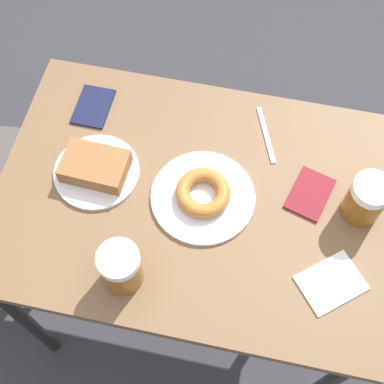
{
  "coord_description": "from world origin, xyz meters",
  "views": [
    {
      "loc": [
        -0.57,
        -0.12,
        1.92
      ],
      "look_at": [
        0.0,
        0.0,
        0.8
      ],
      "focal_mm": 50.0,
      "sensor_mm": 36.0,
      "label": 1
    }
  ],
  "objects_px": {
    "plate_with_cake": "(96,168)",
    "passport_far_edge": "(310,194)",
    "plate_with_donut": "(203,194)",
    "beer_mug_left": "(366,199)",
    "beer_mug_center": "(121,267)",
    "fork": "(266,135)",
    "passport_near_edge": "(93,107)",
    "napkin_folded": "(331,283)"
  },
  "relations": [
    {
      "from": "plate_with_cake",
      "to": "passport_near_edge",
      "type": "bearing_deg",
      "value": 19.37
    },
    {
      "from": "plate_with_donut",
      "to": "passport_near_edge",
      "type": "bearing_deg",
      "value": 59.24
    },
    {
      "from": "napkin_folded",
      "to": "passport_far_edge",
      "type": "relative_size",
      "value": 1.18
    },
    {
      "from": "napkin_folded",
      "to": "beer_mug_left",
      "type": "bearing_deg",
      "value": -14.18
    },
    {
      "from": "beer_mug_left",
      "to": "passport_far_edge",
      "type": "relative_size",
      "value": 0.84
    },
    {
      "from": "beer_mug_center",
      "to": "fork",
      "type": "bearing_deg",
      "value": -30.19
    },
    {
      "from": "beer_mug_left",
      "to": "passport_near_edge",
      "type": "distance_m",
      "value": 0.72
    },
    {
      "from": "beer_mug_center",
      "to": "napkin_folded",
      "type": "distance_m",
      "value": 0.46
    },
    {
      "from": "fork",
      "to": "plate_with_cake",
      "type": "bearing_deg",
      "value": 116.6
    },
    {
      "from": "beer_mug_left",
      "to": "passport_far_edge",
      "type": "xyz_separation_m",
      "value": [
        0.02,
        0.12,
        -0.06
      ]
    },
    {
      "from": "beer_mug_left",
      "to": "fork",
      "type": "xyz_separation_m",
      "value": [
        0.17,
        0.25,
        -0.06
      ]
    },
    {
      "from": "plate_with_cake",
      "to": "napkin_folded",
      "type": "relative_size",
      "value": 1.23
    },
    {
      "from": "beer_mug_center",
      "to": "passport_near_edge",
      "type": "xyz_separation_m",
      "value": [
        0.43,
        0.2,
        -0.06
      ]
    },
    {
      "from": "beer_mug_left",
      "to": "napkin_folded",
      "type": "relative_size",
      "value": 0.71
    },
    {
      "from": "plate_with_donut",
      "to": "beer_mug_center",
      "type": "distance_m",
      "value": 0.27
    },
    {
      "from": "beer_mug_center",
      "to": "passport_far_edge",
      "type": "bearing_deg",
      "value": -52.72
    },
    {
      "from": "beer_mug_left",
      "to": "plate_with_donut",
      "type": "bearing_deg",
      "value": 96.34
    },
    {
      "from": "plate_with_cake",
      "to": "passport_far_edge",
      "type": "xyz_separation_m",
      "value": [
        0.05,
        -0.52,
        -0.02
      ]
    },
    {
      "from": "beer_mug_center",
      "to": "passport_far_edge",
      "type": "xyz_separation_m",
      "value": [
        0.29,
        -0.38,
        -0.06
      ]
    },
    {
      "from": "plate_with_cake",
      "to": "plate_with_donut",
      "type": "bearing_deg",
      "value": -92.41
    },
    {
      "from": "plate_with_cake",
      "to": "beer_mug_center",
      "type": "xyz_separation_m",
      "value": [
        -0.24,
        -0.14,
        0.04
      ]
    },
    {
      "from": "fork",
      "to": "passport_near_edge",
      "type": "relative_size",
      "value": 1.29
    },
    {
      "from": "beer_mug_left",
      "to": "napkin_folded",
      "type": "height_order",
      "value": "beer_mug_left"
    },
    {
      "from": "beer_mug_left",
      "to": "passport_far_edge",
      "type": "bearing_deg",
      "value": 80.82
    },
    {
      "from": "napkin_folded",
      "to": "passport_far_edge",
      "type": "height_order",
      "value": "passport_far_edge"
    },
    {
      "from": "plate_with_cake",
      "to": "napkin_folded",
      "type": "height_order",
      "value": "plate_with_cake"
    },
    {
      "from": "beer_mug_left",
      "to": "passport_near_edge",
      "type": "bearing_deg",
      "value": 77.33
    },
    {
      "from": "plate_with_donut",
      "to": "passport_far_edge",
      "type": "height_order",
      "value": "plate_with_donut"
    },
    {
      "from": "plate_with_donut",
      "to": "beer_mug_center",
      "type": "relative_size",
      "value": 2.06
    },
    {
      "from": "passport_near_edge",
      "to": "passport_far_edge",
      "type": "bearing_deg",
      "value": -103.37
    },
    {
      "from": "napkin_folded",
      "to": "passport_near_edge",
      "type": "relative_size",
      "value": 1.35
    },
    {
      "from": "plate_with_donut",
      "to": "napkin_folded",
      "type": "bearing_deg",
      "value": -115.26
    },
    {
      "from": "beer_mug_center",
      "to": "fork",
      "type": "xyz_separation_m",
      "value": [
        0.44,
        -0.26,
        -0.06
      ]
    },
    {
      "from": "plate_with_cake",
      "to": "passport_far_edge",
      "type": "height_order",
      "value": "plate_with_cake"
    },
    {
      "from": "napkin_folded",
      "to": "passport_far_edge",
      "type": "distance_m",
      "value": 0.22
    },
    {
      "from": "beer_mug_left",
      "to": "passport_near_edge",
      "type": "relative_size",
      "value": 0.96
    },
    {
      "from": "plate_with_donut",
      "to": "beer_mug_left",
      "type": "distance_m",
      "value": 0.37
    },
    {
      "from": "plate_with_cake",
      "to": "beer_mug_center",
      "type": "relative_size",
      "value": 1.73
    },
    {
      "from": "plate_with_cake",
      "to": "passport_far_edge",
      "type": "relative_size",
      "value": 1.45
    },
    {
      "from": "napkin_folded",
      "to": "passport_far_edge",
      "type": "bearing_deg",
      "value": 18.32
    },
    {
      "from": "beer_mug_left",
      "to": "plate_with_cake",
      "type": "bearing_deg",
      "value": 92.67
    },
    {
      "from": "plate_with_cake",
      "to": "plate_with_donut",
      "type": "xyz_separation_m",
      "value": [
        -0.01,
        -0.27,
        -0.01
      ]
    }
  ]
}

